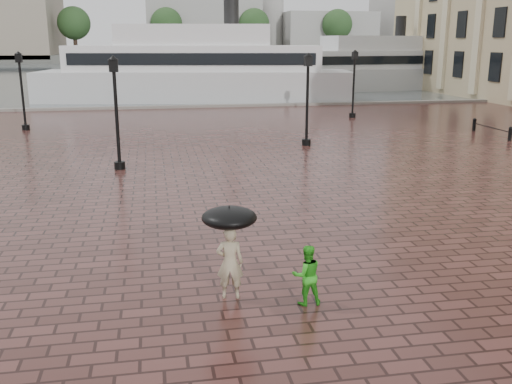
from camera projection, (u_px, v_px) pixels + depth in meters
ground at (336, 241)px, 14.93m from camera, size 300.00×300.00×0.00m
harbour_water at (176, 71)px, 102.44m from camera, size 240.00×240.00×0.00m
quay_edge at (210, 107)px, 45.37m from camera, size 80.00×0.60×0.30m
far_shore at (165, 56)px, 166.87m from camera, size 300.00×60.00×2.00m
distant_skyline at (334, 26)px, 163.54m from camera, size 102.50×22.00×33.00m
far_trees at (166, 24)px, 143.79m from camera, size 188.00×8.00×13.50m
street_lamps at (209, 94)px, 30.72m from camera, size 21.44×14.44×4.40m
adult_pedestrian at (230, 263)px, 11.44m from camera, size 0.61×0.45×1.51m
child_pedestrian at (307, 275)px, 11.20m from camera, size 0.61×0.48×1.23m
ferry_near at (195, 70)px, 49.86m from camera, size 27.69×10.82×8.85m
ferry_far at (376, 68)px, 61.70m from camera, size 24.18×9.14×7.74m
umbrella at (229, 218)px, 11.20m from camera, size 1.10×1.10×1.09m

